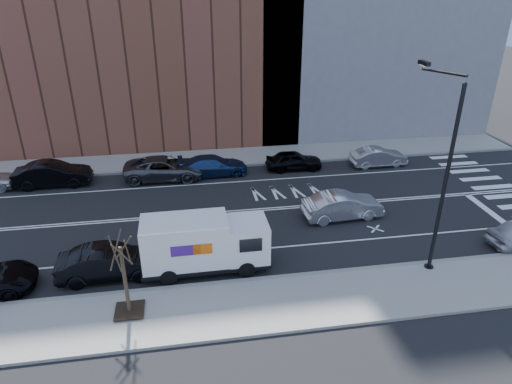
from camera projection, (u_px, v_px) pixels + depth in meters
name	position (u px, v px, depth m)	size (l,w,h in m)	color
ground	(260.00, 210.00, 27.66)	(120.00, 120.00, 0.00)	black
sidewalk_near	(294.00, 302.00, 19.80)	(44.00, 3.60, 0.15)	gray
sidewalk_far	(241.00, 157.00, 35.46)	(44.00, 3.60, 0.15)	gray
curb_near	(285.00, 277.00, 21.40)	(44.00, 0.25, 0.17)	gray
curb_far	(244.00, 165.00, 33.85)	(44.00, 0.25, 0.17)	gray
crosswalk	(500.00, 191.00, 29.98)	(3.00, 14.00, 0.01)	white
road_markings	(260.00, 210.00, 27.66)	(40.00, 8.60, 0.01)	white
bldg_brick	(126.00, 1.00, 35.61)	(26.00, 10.00, 22.00)	brown
streetlight	(441.00, 169.00, 20.33)	(0.44, 4.02, 9.34)	black
street_tree	(126.00, 286.00, 18.55)	(1.20, 1.20, 3.75)	black
fedex_van	(204.00, 243.00, 21.53)	(6.05, 2.20, 2.76)	black
far_parked_b	(53.00, 174.00, 30.53)	(1.73, 4.95, 1.63)	black
far_parked_c	(165.00, 168.00, 31.57)	(2.55, 5.53, 1.54)	#4A4D51
far_parked_d	(213.00, 166.00, 32.17)	(1.96, 4.83, 1.40)	navy
far_parked_e	(294.00, 160.00, 33.09)	(1.63, 4.05, 1.38)	black
far_parked_f	(378.00, 157.00, 33.73)	(1.45, 4.16, 1.37)	#B0AFB4
driving_sedan	(342.00, 206.00, 26.48)	(1.63, 4.67, 1.54)	silver
near_parked_rear_a	(110.00, 263.00, 21.24)	(1.65, 4.74, 1.56)	black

